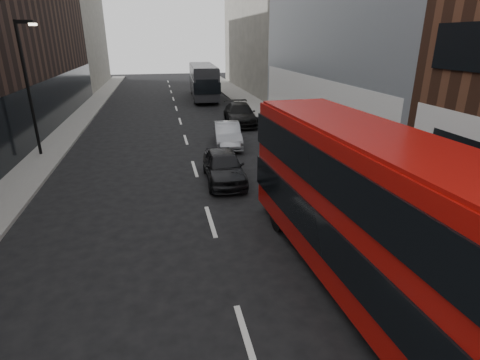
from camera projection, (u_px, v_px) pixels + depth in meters
sidewalk_right at (273, 119)px, 30.67m from camera, size 3.00×80.00×0.15m
sidewalk_left at (72, 128)px, 27.65m from camera, size 2.00×80.00×0.15m
building_victorian at (261, 8)px, 45.39m from camera, size 6.50×24.00×21.00m
building_left_mid at (23, 28)px, 29.07m from camera, size 5.00×24.00×14.00m
building_left_far at (77, 36)px, 49.36m from camera, size 5.00×20.00×13.00m
street_lamp at (28, 81)px, 19.75m from camera, size 1.06×0.22×7.00m
red_bus at (365, 204)px, 9.49m from camera, size 2.96×10.59×4.24m
grey_bus at (203, 81)px, 40.79m from camera, size 3.14×11.22×3.59m
car_a at (224, 166)px, 17.32m from camera, size 1.86×4.36×1.47m
car_b at (227, 134)px, 23.06m from camera, size 1.93×4.49×1.44m
car_c at (240, 114)px, 28.93m from camera, size 2.50×5.50×1.56m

